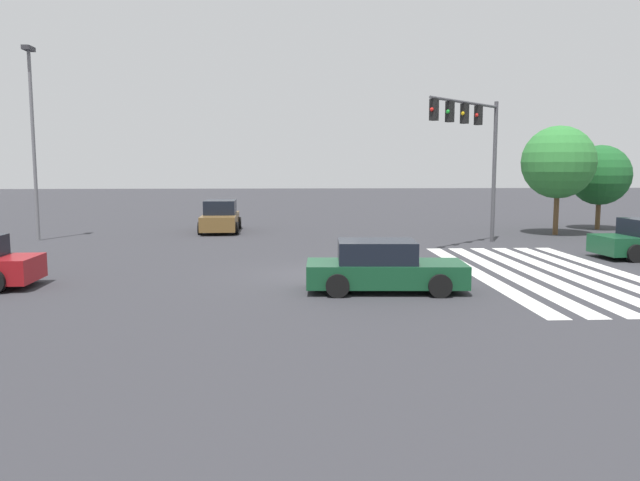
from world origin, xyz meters
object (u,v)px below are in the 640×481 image
Objects in this scene: street_light_pole_a at (33,127)px; car_1 at (383,268)px; car_4 at (220,217)px; traffic_signal_mast at (473,135)px; tree_corner_c at (558,162)px; tree_corner_a at (600,175)px.

car_1 is at bearing -131.58° from street_light_pole_a.
traffic_signal_mast is at bearing 58.32° from car_4.
street_light_pole_a reaches higher than tree_corner_c.
car_4 is 0.53× the size of street_light_pole_a.
car_1 is 17.63m from car_4.
street_light_pole_a reaches higher than car_1.
car_4 is 21.09m from tree_corner_a.
traffic_signal_mast is at bearing 126.33° from tree_corner_a.
tree_corner_c is (-2.51, -17.44, 2.94)m from car_4.
tree_corner_a is (0.04, -20.97, 2.25)m from car_4.
street_light_pole_a reaches higher than car_4.
tree_corner_a is at bearing -54.17° from tree_corner_c.
tree_corner_a is (6.83, -9.29, -1.86)m from traffic_signal_mast.
car_1 is 22.22m from tree_corner_a.
tree_corner_a is 4.41m from tree_corner_c.
traffic_signal_mast reaches higher than car_4.
tree_corner_c is (4.28, -5.76, -1.17)m from traffic_signal_mast.
tree_corner_c reaches higher than tree_corner_a.
street_light_pole_a reaches higher than traffic_signal_mast.
traffic_signal_mast is 11.68m from tree_corner_a.
car_1 is 0.51× the size of street_light_pole_a.
traffic_signal_mast is at bearing 126.63° from tree_corner_c.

